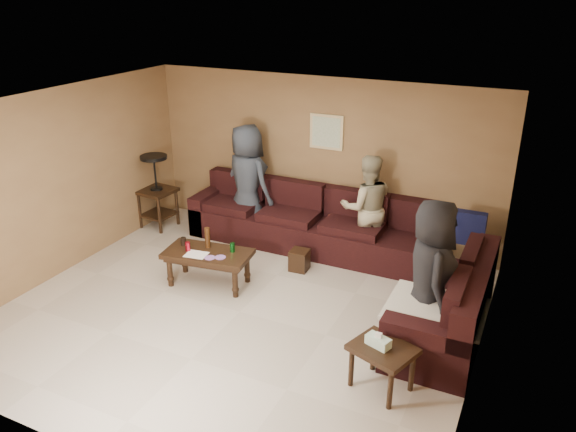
# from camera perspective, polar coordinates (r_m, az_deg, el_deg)

# --- Properties ---
(room) EXTENTS (5.60, 5.50, 2.50)m
(room) POSITION_cam_1_polar(r_m,az_deg,el_deg) (6.27, -5.43, 3.26)
(room) COLOR #BEB1A1
(room) RESTS_ON ground
(sectional_sofa) EXTENTS (4.65, 2.90, 0.97)m
(sectional_sofa) POSITION_cam_1_polar(r_m,az_deg,el_deg) (7.74, 5.91, -3.58)
(sectional_sofa) COLOR black
(sectional_sofa) RESTS_ON ground
(coffee_table) EXTENTS (1.20, 0.72, 0.76)m
(coffee_table) POSITION_cam_1_polar(r_m,az_deg,el_deg) (7.47, -8.15, -4.10)
(coffee_table) COLOR black
(coffee_table) RESTS_ON ground
(end_table_left) EXTENTS (0.57, 0.57, 1.21)m
(end_table_left) POSITION_cam_1_polar(r_m,az_deg,el_deg) (9.31, -13.20, 2.59)
(end_table_left) COLOR black
(end_table_left) RESTS_ON ground
(side_table_right) EXTENTS (0.71, 0.65, 0.63)m
(side_table_right) POSITION_cam_1_polar(r_m,az_deg,el_deg) (5.67, 9.53, -13.53)
(side_table_right) COLOR black
(side_table_right) RESTS_ON ground
(waste_bin) EXTENTS (0.26, 0.26, 0.30)m
(waste_bin) POSITION_cam_1_polar(r_m,az_deg,el_deg) (7.86, 1.17, -4.50)
(waste_bin) COLOR black
(waste_bin) RESTS_ON ground
(wall_art) EXTENTS (0.52, 0.04, 0.52)m
(wall_art) POSITION_cam_1_polar(r_m,az_deg,el_deg) (8.35, 3.93, 8.52)
(wall_art) COLOR #CFB881
(wall_art) RESTS_ON ground
(person_left) EXTENTS (1.01, 0.82, 1.78)m
(person_left) POSITION_cam_1_polar(r_m,az_deg,el_deg) (8.71, -4.12, 3.54)
(person_left) COLOR #2E343F
(person_left) RESTS_ON ground
(person_middle) EXTENTS (0.94, 0.87, 1.55)m
(person_middle) POSITION_cam_1_polar(r_m,az_deg,el_deg) (8.04, 7.99, 0.85)
(person_middle) COLOR tan
(person_middle) RESTS_ON ground
(person_right) EXTENTS (0.81, 0.97, 1.70)m
(person_right) POSITION_cam_1_polar(r_m,az_deg,el_deg) (6.21, 14.27, -5.79)
(person_right) COLOR black
(person_right) RESTS_ON ground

